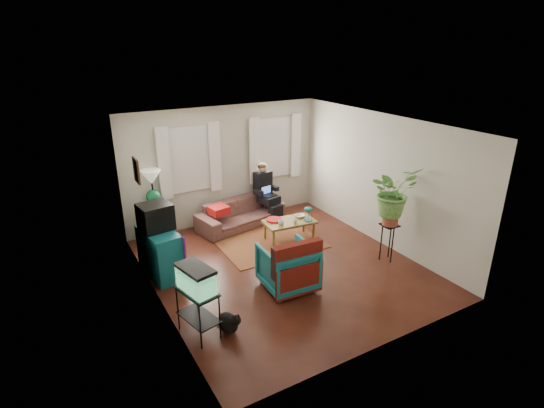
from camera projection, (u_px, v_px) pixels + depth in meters
floor at (283, 267)px, 7.76m from camera, size 4.50×5.00×0.01m
ceiling at (284, 125)px, 6.82m from camera, size 4.50×5.00×0.01m
wall_back at (224, 165)px, 9.31m from camera, size 4.50×0.01×2.60m
wall_front at (388, 262)px, 5.27m from camera, size 4.50×0.01×2.60m
wall_left at (153, 228)px, 6.25m from camera, size 0.01×5.00×2.60m
wall_right at (381, 180)px, 8.34m from camera, size 0.01×5.00×2.60m
window_left at (189, 159)px, 8.83m from camera, size 1.08×0.04×1.38m
window_right at (274, 148)px, 9.78m from camera, size 1.08×0.04×1.38m
curtains_left at (190, 160)px, 8.77m from camera, size 1.36×0.06×1.50m
curtains_right at (276, 148)px, 9.72m from camera, size 1.36×0.06×1.50m
picture_frame at (137, 170)px, 6.71m from camera, size 0.04×0.32×0.40m
area_rug at (269, 242)px, 8.70m from camera, size 2.04×1.65×0.01m
sofa at (241, 209)px, 9.35m from camera, size 2.09×1.13×0.77m
seated_person at (266, 194)px, 9.71m from camera, size 0.60×0.69×1.18m
side_table at (156, 221)px, 8.75m from camera, size 0.58×0.58×0.78m
table_lamp at (152, 188)px, 8.49m from camera, size 0.44×0.44×0.71m
dresser at (160, 253)px, 7.36m from camera, size 0.60×1.00×0.85m
crt_tv at (155, 217)px, 7.21m from camera, size 0.58×0.54×0.45m
aquarium_stand at (198, 313)px, 5.88m from camera, size 0.49×0.70×0.71m
aquarium at (196, 279)px, 5.68m from camera, size 0.44×0.64×0.37m
black_cat at (228, 321)px, 5.99m from camera, size 0.38×0.47×0.34m
armchair at (288, 264)px, 6.99m from camera, size 0.87×0.82×0.84m
serape_throw at (298, 264)px, 6.66m from camera, size 0.86×0.25×0.70m
coffee_table at (289, 230)px, 8.73m from camera, size 1.08×0.67×0.43m
cup_a at (281, 222)px, 8.47m from camera, size 0.13×0.13×0.09m
cup_b at (295, 222)px, 8.52m from camera, size 0.10×0.10×0.09m
bowl at (300, 216)px, 8.83m from camera, size 0.22×0.22×0.05m
snack_tray at (274, 220)px, 8.66m from camera, size 0.35×0.35×0.04m
birdcage at (308, 214)px, 8.62m from camera, size 0.19×0.19×0.30m
plant_stand at (388, 242)px, 7.89m from camera, size 0.32×0.32×0.72m
potted_plant at (392, 199)px, 7.58m from camera, size 0.86×0.76×0.92m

